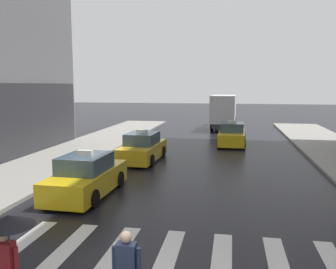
{
  "coord_description": "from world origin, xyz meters",
  "views": [
    {
      "loc": [
        1.51,
        -5.59,
        4.27
      ],
      "look_at": [
        -0.92,
        8.0,
        2.38
      ],
      "focal_mm": 38.35,
      "sensor_mm": 36.0,
      "label": 1
    }
  ],
  "objects_px": {
    "pedestrian_with_umbrella": "(7,237)",
    "pedestrian_plain_coat": "(127,268)",
    "taxi_lead": "(87,177)",
    "box_truck": "(224,111)",
    "taxi_second": "(143,148)",
    "taxi_third": "(232,135)"
  },
  "relations": [
    {
      "from": "taxi_third",
      "to": "pedestrian_plain_coat",
      "type": "xyz_separation_m",
      "value": [
        -1.89,
        -20.06,
        0.21
      ]
    },
    {
      "from": "pedestrian_plain_coat",
      "to": "box_truck",
      "type": "bearing_deg",
      "value": 87.88
    },
    {
      "from": "box_truck",
      "to": "pedestrian_with_umbrella",
      "type": "height_order",
      "value": "box_truck"
    },
    {
      "from": "taxi_lead",
      "to": "taxi_second",
      "type": "bearing_deg",
      "value": 85.08
    },
    {
      "from": "taxi_third",
      "to": "box_truck",
      "type": "bearing_deg",
      "value": 95.08
    },
    {
      "from": "taxi_second",
      "to": "pedestrian_plain_coat",
      "type": "distance_m",
      "value": 13.9
    },
    {
      "from": "pedestrian_plain_coat",
      "to": "taxi_lead",
      "type": "bearing_deg",
      "value": 118.16
    },
    {
      "from": "taxi_third",
      "to": "box_truck",
      "type": "xyz_separation_m",
      "value": [
        -0.81,
        9.13,
        1.13
      ]
    },
    {
      "from": "taxi_lead",
      "to": "box_truck",
      "type": "distance_m",
      "value": 22.84
    },
    {
      "from": "taxi_lead",
      "to": "taxi_second",
      "type": "height_order",
      "value": "same"
    },
    {
      "from": "box_truck",
      "to": "taxi_second",
      "type": "bearing_deg",
      "value": -104.99
    },
    {
      "from": "taxi_lead",
      "to": "pedestrian_plain_coat",
      "type": "bearing_deg",
      "value": -61.84
    },
    {
      "from": "taxi_second",
      "to": "taxi_third",
      "type": "xyz_separation_m",
      "value": [
        5.0,
        6.51,
        0.0
      ]
    },
    {
      "from": "taxi_second",
      "to": "pedestrian_with_umbrella",
      "type": "relative_size",
      "value": 2.37
    },
    {
      "from": "taxi_second",
      "to": "box_truck",
      "type": "relative_size",
      "value": 0.61
    },
    {
      "from": "taxi_second",
      "to": "taxi_third",
      "type": "relative_size",
      "value": 1.0
    },
    {
      "from": "box_truck",
      "to": "taxi_lead",
      "type": "bearing_deg",
      "value": -102.05
    },
    {
      "from": "taxi_third",
      "to": "pedestrian_with_umbrella",
      "type": "distance_m",
      "value": 20.82
    },
    {
      "from": "pedestrian_plain_coat",
      "to": "taxi_second",
      "type": "bearing_deg",
      "value": 102.93
    },
    {
      "from": "pedestrian_with_umbrella",
      "to": "pedestrian_plain_coat",
      "type": "distance_m",
      "value": 2.26
    },
    {
      "from": "pedestrian_with_umbrella",
      "to": "pedestrian_plain_coat",
      "type": "relative_size",
      "value": 1.18
    },
    {
      "from": "pedestrian_with_umbrella",
      "to": "taxi_second",
      "type": "bearing_deg",
      "value": 93.94
    }
  ]
}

